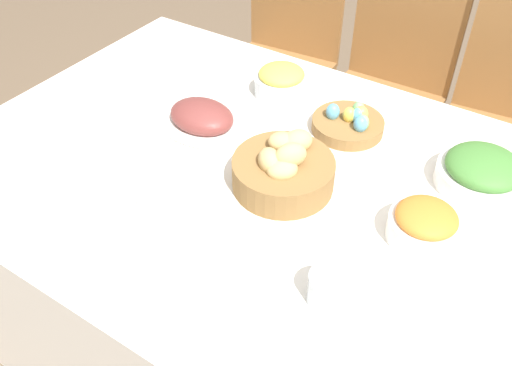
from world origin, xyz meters
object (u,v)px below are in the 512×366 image
(pineapple_bowl, at_px, (281,81))
(butter_dish, at_px, (162,203))
(carrot_bowl, at_px, (424,225))
(chair_far_left, at_px, (283,48))
(spoon, at_px, (273,336))
(ham_platter, at_px, (202,118))
(chair_far_right, at_px, (509,116))
(bread_basket, at_px, (284,169))
(chair_far_center, at_px, (389,80))
(fork, at_px, (145,265))
(dinner_plate, at_px, (200,294))
(green_salad_bowl, at_px, (482,172))
(knife, at_px, (260,329))
(drinking_cup, at_px, (329,288))
(egg_basket, at_px, (349,123))

(pineapple_bowl, relative_size, butter_dish, 1.58)
(carrot_bowl, height_order, pineapple_bowl, pineapple_bowl)
(chair_far_left, bearing_deg, spoon, -64.91)
(ham_platter, height_order, spoon, ham_platter)
(chair_far_right, xyz_separation_m, bread_basket, (-0.38, -0.94, 0.24))
(bread_basket, bearing_deg, chair_far_left, 120.58)
(chair_far_center, distance_m, butter_dish, 1.19)
(chair_far_right, height_order, fork, chair_far_right)
(chair_far_right, distance_m, fork, 1.42)
(carrot_bowl, distance_m, dinner_plate, 0.51)
(chair_far_left, distance_m, ham_platter, 0.91)
(fork, bearing_deg, dinner_plate, -0.40)
(green_salad_bowl, xyz_separation_m, spoon, (-0.20, -0.65, -0.04))
(chair_far_center, relative_size, pineapple_bowl, 6.32)
(pineapple_bowl, height_order, knife, pineapple_bowl)
(dinner_plate, bearing_deg, chair_far_left, 113.99)
(chair_far_right, relative_size, dinner_plate, 4.27)
(spoon, xyz_separation_m, drinking_cup, (0.04, 0.13, 0.03))
(chair_far_left, relative_size, dinner_plate, 4.27)
(ham_platter, relative_size, spoon, 1.58)
(ham_platter, bearing_deg, dinner_plate, -53.24)
(chair_far_left, height_order, bread_basket, chair_far_left)
(butter_dish, bearing_deg, green_salad_bowl, 39.27)
(carrot_bowl, bearing_deg, pineapple_bowl, 149.05)
(green_salad_bowl, bearing_deg, chair_far_right, 92.66)
(egg_basket, distance_m, butter_dish, 0.57)
(green_salad_bowl, xyz_separation_m, butter_dish, (-0.60, -0.49, -0.03))
(ham_platter, distance_m, pineapple_bowl, 0.28)
(chair_far_center, height_order, bread_basket, chair_far_center)
(chair_far_left, xyz_separation_m, knife, (0.73, -1.32, 0.20))
(chair_far_right, distance_m, ham_platter, 1.12)
(egg_basket, height_order, pineapple_bowl, pineapple_bowl)
(pineapple_bowl, xyz_separation_m, spoon, (0.43, -0.74, -0.04))
(chair_far_center, bearing_deg, pineapple_bowl, -105.23)
(chair_far_left, height_order, knife, chair_far_left)
(carrot_bowl, distance_m, pineapple_bowl, 0.67)
(chair_far_center, distance_m, chair_far_left, 0.48)
(egg_basket, relative_size, dinner_plate, 0.83)
(green_salad_bowl, bearing_deg, ham_platter, -166.82)
(ham_platter, bearing_deg, pineapple_bowl, 69.13)
(chair_far_left, height_order, drinking_cup, chair_far_left)
(ham_platter, height_order, butter_dish, ham_platter)
(fork, bearing_deg, egg_basket, 77.28)
(chair_far_center, relative_size, chair_far_left, 1.00)
(dinner_plate, bearing_deg, butter_dish, 145.93)
(ham_platter, bearing_deg, green_salad_bowl, 13.18)
(drinking_cup, bearing_deg, green_salad_bowl, 73.34)
(chair_far_right, relative_size, knife, 5.45)
(egg_basket, distance_m, pineapple_bowl, 0.27)
(chair_far_right, xyz_separation_m, pineapple_bowl, (-0.60, -0.58, 0.24))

